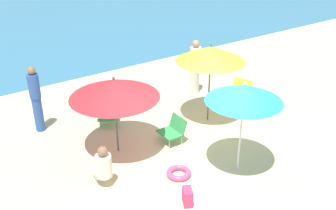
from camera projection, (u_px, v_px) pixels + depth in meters
ground_plane at (204, 161)px, 8.54m from camera, size 40.00×40.00×0.00m
sea_water at (19, 23)px, 18.80m from camera, size 40.00×16.00×0.01m
umbrella_yellow at (211, 54)px, 9.43m from camera, size 1.69×1.69×2.03m
umbrella_teal at (244, 93)px, 7.47m from camera, size 1.50×1.50×2.00m
umbrella_red at (114, 88)px, 8.22m from camera, size 1.93×1.93×1.80m
beach_chair_a at (108, 112)px, 9.92m from camera, size 0.71×0.73×0.60m
beach_chair_b at (174, 129)px, 9.12m from camera, size 0.51×0.55×0.60m
beach_chair_c at (240, 92)px, 10.91m from camera, size 0.76×0.72×0.68m
person_a at (36, 99)px, 9.36m from camera, size 0.27×0.27×1.66m
person_b at (103, 165)px, 7.64m from camera, size 0.36×0.56×0.89m
person_c at (195, 67)px, 11.36m from camera, size 0.33×0.33×1.61m
swim_ring at (179, 173)px, 8.05m from camera, size 0.51×0.51×0.12m
beach_bag at (187, 197)px, 7.23m from camera, size 0.27×0.32×0.33m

